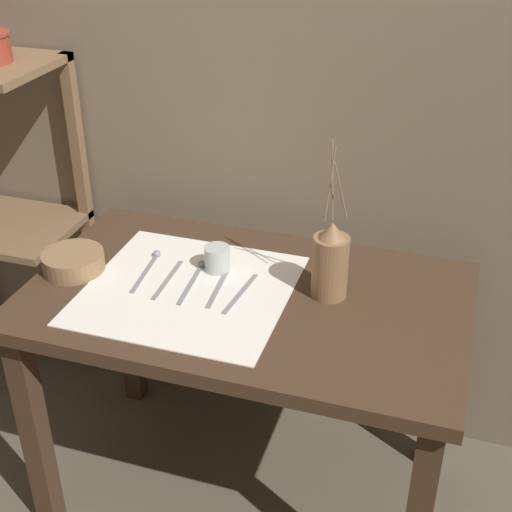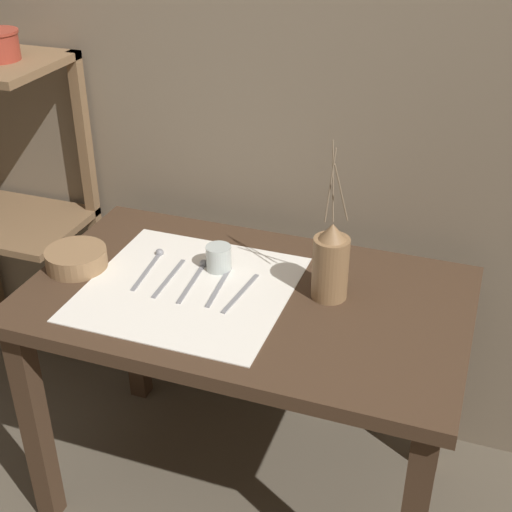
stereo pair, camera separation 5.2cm
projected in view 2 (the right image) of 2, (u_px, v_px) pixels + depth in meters
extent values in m
plane|color=brown|center=(247.00, 486.00, 2.25)|extent=(12.00, 12.00, 0.00)
cube|color=#7A6B56|center=(301.00, 70.00, 2.02)|extent=(7.00, 0.06, 2.40)
cube|color=#422D1E|center=(246.00, 300.00, 1.89)|extent=(1.17, 0.70, 0.04)
cube|color=#422D1E|center=(36.00, 427.00, 1.99)|extent=(0.06, 0.06, 0.69)
cube|color=#422D1E|center=(134.00, 315.00, 2.46)|extent=(0.06, 0.06, 0.69)
cube|color=#422D1E|center=(442.00, 382.00, 2.16)|extent=(0.06, 0.06, 0.69)
cube|color=brown|center=(4.00, 221.00, 2.38)|extent=(0.53, 0.36, 0.02)
cube|color=brown|center=(95.00, 227.00, 2.47)|extent=(0.04, 0.04, 1.21)
cube|color=white|center=(189.00, 288.00, 1.90)|extent=(0.54, 0.52, 0.00)
cylinder|color=olive|center=(330.00, 268.00, 1.83)|extent=(0.09, 0.09, 0.17)
cone|color=olive|center=(333.00, 231.00, 1.78)|extent=(0.07, 0.07, 0.04)
cylinder|color=#847056|center=(330.00, 186.00, 1.73)|extent=(0.02, 0.01, 0.20)
cylinder|color=#847056|center=(341.00, 193.00, 1.72)|extent=(0.04, 0.05, 0.16)
cylinder|color=#847056|center=(333.00, 182.00, 1.73)|extent=(0.02, 0.01, 0.21)
cylinder|color=#8E6B47|center=(76.00, 259.00, 1.99)|extent=(0.17, 0.17, 0.05)
cylinder|color=#B7C1BC|center=(219.00, 258.00, 1.97)|extent=(0.07, 0.07, 0.07)
cube|color=gray|center=(147.00, 271.00, 1.97)|extent=(0.03, 0.20, 0.00)
sphere|color=gray|center=(160.00, 253.00, 2.05)|extent=(0.02, 0.02, 0.02)
cube|color=gray|center=(169.00, 278.00, 1.94)|extent=(0.02, 0.20, 0.00)
cube|color=gray|center=(192.00, 283.00, 1.92)|extent=(0.03, 0.20, 0.00)
sphere|color=gray|center=(204.00, 264.00, 2.00)|extent=(0.02, 0.02, 0.02)
cube|color=gray|center=(219.00, 287.00, 1.90)|extent=(0.03, 0.20, 0.00)
cube|color=gray|center=(241.00, 293.00, 1.88)|extent=(0.03, 0.20, 0.00)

